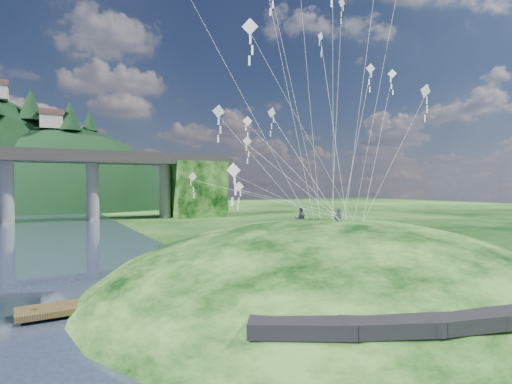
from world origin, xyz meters
name	(u,v)px	position (x,y,z in m)	size (l,w,h in m)	color
ground	(244,314)	(0.00, 0.00, 0.00)	(320.00, 320.00, 0.00)	black
grass_hill	(331,309)	(8.00, 2.00, -1.50)	(36.00, 32.00, 13.00)	black
footpath	(485,304)	(7.46, -9.74, 2.08)	(22.29, 5.84, 0.83)	black
wooden_dock	(139,297)	(-5.06, 4.79, 0.42)	(13.61, 2.87, 0.97)	#3E3019
kite_flyers	(312,208)	(7.48, 3.62, 5.82)	(1.60, 4.30, 1.87)	#282B35
kite_swarm	(300,58)	(6.17, 3.28, 16.75)	(21.24, 18.15, 22.09)	white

